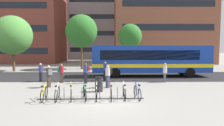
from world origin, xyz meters
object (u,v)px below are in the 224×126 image
Objects in this scene: parked_bicycle_red_5 at (111,93)px; street_tree_1 at (130,36)px; parked_bicycle_white_1 at (57,93)px; parked_bicycle_white_6 at (124,92)px; commuter_black_pack_5 at (108,75)px; street_tree_2 at (13,35)px; parked_bicycle_yellow_0 at (44,94)px; parked_bicycle_blue_7 at (137,92)px; parked_bicycle_yellow_2 at (71,93)px; commuter_teal_pack_6 at (61,72)px; city_bus at (151,59)px; commuter_grey_pack_3 at (49,75)px; parked_bicycle_white_4 at (97,93)px; trash_bin at (99,84)px; parked_bicycle_green_3 at (85,93)px; commuter_red_pack_1 at (86,72)px; street_tree_0 at (81,31)px; commuter_red_pack_0 at (41,71)px; commuter_navy_pack_2 at (106,70)px; commuter_maroon_pack_4 at (165,71)px.

street_tree_1 is (2.85, 17.83, 4.23)m from parked_bicycle_red_5.
parked_bicycle_white_1 is 3.86m from parked_bicycle_white_6.
street_tree_2 is (-12.08, 10.61, 3.55)m from commuter_black_pack_5.
parked_bicycle_yellow_0 is 5.37m from parked_bicycle_blue_7.
commuter_teal_pack_6 is (-1.92, 5.58, 0.54)m from parked_bicycle_yellow_2.
city_bus is 7.53m from commuter_black_pack_5.
commuter_grey_pack_3 is 2.01m from commuter_teal_pack_6.
parked_bicycle_red_5 is at bearing -91.53° from parked_bicycle_white_4.
parked_bicycle_green_3 is at bearing -109.52° from trash_bin.
parked_bicycle_white_1 is 0.25× the size of street_tree_2.
commuter_black_pack_5 reaches higher than parked_bicycle_blue_7.
parked_bicycle_white_1 is at bearing 60.93° from commuter_red_pack_1.
street_tree_2 is (-13.05, 13.87, 4.15)m from parked_bicycle_white_6.
street_tree_0 reaches higher than parked_bicycle_white_6.
commuter_red_pack_0 is 1.60× the size of trash_bin.
parked_bicycle_green_3 is at bearing -90.77° from parked_bicycle_white_1.
commuter_black_pack_5 is (0.64, 3.44, 0.60)m from parked_bicycle_white_4.
commuter_grey_pack_3 is 16.50m from street_tree_1.
parked_bicycle_white_6 is at bearing 133.85° from commuter_navy_pack_2.
city_bus is 1.60× the size of street_tree_0.
street_tree_0 is (-3.99, 16.55, 4.88)m from parked_bicycle_red_5.
parked_bicycle_white_6 is 1.04× the size of commuter_grey_pack_3.
commuter_maroon_pack_4 is 0.22× the size of street_tree_0.
parked_bicycle_white_4 is at bearing -79.23° from street_tree_0.
street_tree_1 is at bearing -73.44° from commuter_navy_pack_2.
trash_bin is 16.70m from street_tree_1.
commuter_navy_pack_2 reaches higher than commuter_maroon_pack_4.
street_tree_1 is (8.99, 11.71, 3.66)m from commuter_red_pack_0.
parked_bicycle_white_4 is at bearing -92.87° from parked_bicycle_yellow_0.
street_tree_2 is (-16.99, 8.24, 3.58)m from commuter_maroon_pack_4.
commuter_navy_pack_2 is at bearing -32.34° from street_tree_2.
street_tree_0 is (0.68, 12.95, 4.31)m from commuter_grey_pack_3.
city_bus reaches higher than commuter_maroon_pack_4.
parked_bicycle_blue_7 is 1.01× the size of commuter_black_pack_5.
commuter_red_pack_1 is 12.23m from street_tree_0.
commuter_black_pack_5 is at bearing 21.49° from parked_bicycle_blue_7.
parked_bicycle_green_3 is 1.05× the size of commuter_teal_pack_6.
commuter_maroon_pack_4 is 1.03× the size of commuter_teal_pack_6.
commuter_red_pack_0 is 2.91m from commuter_grey_pack_3.
commuter_grey_pack_3 is at bearing -53.93° from street_tree_2.
street_tree_0 is at bearing 9.16° from parked_bicycle_white_4.
commuter_teal_pack_6 is at bearing -91.27° from street_tree_0.
commuter_red_pack_0 reaches higher than trash_bin.
commuter_navy_pack_2 reaches higher than parked_bicycle_red_5.
parked_bicycle_red_5 is 1.00× the size of parked_bicycle_white_6.
street_tree_1 is at bearing -25.62° from parked_bicycle_yellow_0.
parked_bicycle_blue_7 is at bearing -159.34° from commuter_grey_pack_3.
commuter_teal_pack_6 is at bearing -27.07° from commuter_red_pack_1.
city_bus is 7.12× the size of parked_bicycle_green_3.
parked_bicycle_blue_7 is at bearing -14.65° from commuter_maroon_pack_4.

